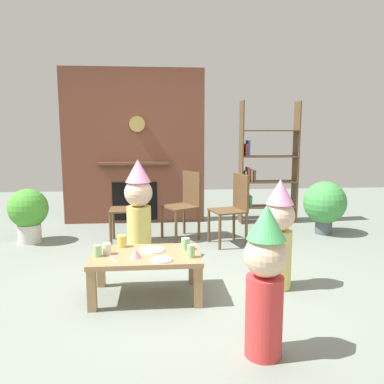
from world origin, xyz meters
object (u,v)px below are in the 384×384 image
(paper_cup_near_left, at_px, (186,244))
(paper_cup_far_left, at_px, (122,241))
(paper_cup_far_right, at_px, (97,251))
(birthday_cake_slice, at_px, (135,253))
(dining_chair_right, at_px, (234,205))
(child_in_pink, at_px, (279,231))
(paper_cup_center, at_px, (191,251))
(potted_plant_short, at_px, (28,212))
(child_with_cone_hat, at_px, (265,278))
(paper_plate_rear, at_px, (162,260))
(paper_cup_near_right, at_px, (107,249))
(dining_chair_left, at_px, (133,204))
(paper_plate_front, at_px, (152,250))
(coffee_table, at_px, (146,261))
(child_by_the_chairs, at_px, (139,207))
(dining_chair_middle, at_px, (186,201))
(potted_plant_tall, at_px, (325,204))
(bookshelf, at_px, (264,168))

(paper_cup_near_left, bearing_deg, paper_cup_far_left, 167.37)
(paper_cup_far_right, xyz_separation_m, birthday_cake_slice, (0.32, -0.07, -0.01))
(dining_chair_right, bearing_deg, child_in_pink, 80.64)
(paper_cup_center, bearing_deg, potted_plant_short, 134.74)
(child_with_cone_hat, bearing_deg, paper_plate_rear, 0.64)
(paper_cup_near_right, height_order, paper_plate_rear, paper_cup_near_right)
(dining_chair_left, bearing_deg, paper_plate_rear, 99.55)
(paper_plate_front, xyz_separation_m, birthday_cake_slice, (-0.14, -0.19, 0.03))
(paper_cup_near_left, height_order, child_in_pink, child_in_pink)
(coffee_table, xyz_separation_m, child_with_cone_hat, (0.77, -0.99, 0.20))
(paper_cup_far_left, relative_size, paper_plate_rear, 0.62)
(child_by_the_chairs, height_order, dining_chair_middle, child_by_the_chairs)
(child_by_the_chairs, bearing_deg, birthday_cake_slice, -4.74)
(paper_cup_center, distance_m, potted_plant_short, 2.77)
(coffee_table, xyz_separation_m, dining_chair_right, (1.08, 1.53, 0.19))
(paper_cup_near_left, height_order, potted_plant_tall, potted_plant_tall)
(bookshelf, distance_m, birthday_cake_slice, 3.41)
(paper_cup_near_right, relative_size, paper_cup_center, 0.90)
(paper_cup_near_right, distance_m, child_in_pink, 1.54)
(paper_cup_far_left, relative_size, dining_chair_left, 0.12)
(child_with_cone_hat, xyz_separation_m, potted_plant_tall, (1.67, 2.92, -0.09))
(paper_cup_far_right, xyz_separation_m, dining_chair_middle, (0.89, 1.92, 0.08))
(paper_plate_front, xyz_separation_m, child_by_the_chairs, (-0.16, 0.95, 0.21))
(coffee_table, height_order, potted_plant_short, potted_plant_short)
(paper_cup_near_left, xyz_separation_m, child_in_pink, (0.85, -0.01, 0.10))
(paper_cup_far_left, xyz_separation_m, potted_plant_tall, (2.67, 1.70, -0.01))
(paper_plate_rear, bearing_deg, paper_cup_near_right, 156.16)
(paper_cup_near_left, relative_size, dining_chair_right, 0.12)
(paper_cup_near_left, xyz_separation_m, paper_cup_near_right, (-0.68, -0.08, -0.00))
(child_by_the_chairs, bearing_deg, paper_cup_near_left, 20.08)
(bookshelf, relative_size, child_in_pink, 1.88)
(paper_cup_center, height_order, dining_chair_middle, dining_chair_middle)
(coffee_table, relative_size, birthday_cake_slice, 9.46)
(paper_cup_near_right, xyz_separation_m, potted_plant_tall, (2.78, 1.91, -0.00))
(paper_cup_near_right, distance_m, paper_plate_rear, 0.51)
(paper_cup_center, bearing_deg, potted_plant_tall, 44.82)
(coffee_table, distance_m, child_by_the_chairs, 1.07)
(paper_plate_rear, height_order, child_by_the_chairs, child_by_the_chairs)
(paper_plate_rear, distance_m, dining_chair_middle, 2.11)
(coffee_table, height_order, paper_cup_center, paper_cup_center)
(dining_chair_middle, bearing_deg, paper_plate_rear, 51.14)
(paper_cup_near_left, relative_size, paper_plate_front, 0.48)
(paper_cup_near_left, height_order, child_with_cone_hat, child_with_cone_hat)
(paper_cup_far_left, bearing_deg, coffee_table, -44.44)
(bookshelf, xyz_separation_m, child_with_cone_hat, (-1.01, -3.71, -0.34))
(child_with_cone_hat, relative_size, dining_chair_middle, 1.10)
(child_by_the_chairs, xyz_separation_m, dining_chair_right, (1.18, 0.50, -0.09))
(coffee_table, bearing_deg, dining_chair_right, 54.95)
(child_with_cone_hat, bearing_deg, bookshelf, -53.13)
(child_by_the_chairs, height_order, potted_plant_tall, child_by_the_chairs)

